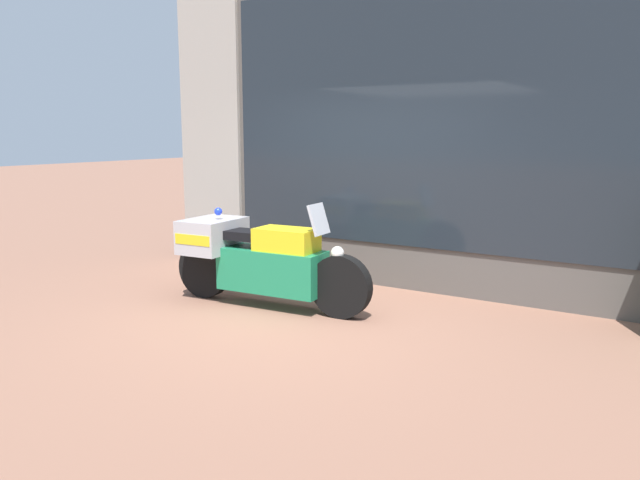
% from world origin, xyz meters
% --- Properties ---
extents(ground_plane, '(60.00, 60.00, 0.00)m').
position_xyz_m(ground_plane, '(0.00, 0.00, 0.00)').
color(ground_plane, '#8E604C').
extents(shop_building, '(6.53, 0.55, 4.10)m').
position_xyz_m(shop_building, '(-0.47, 2.00, 2.06)').
color(shop_building, '#56514C').
rests_on(shop_building, ground).
extents(window_display, '(5.01, 0.30, 1.85)m').
position_xyz_m(window_display, '(0.46, 2.03, 0.45)').
color(window_display, slate).
rests_on(window_display, ground).
extents(paramedic_motorcycle, '(2.45, 0.78, 1.18)m').
position_xyz_m(paramedic_motorcycle, '(-0.78, 0.28, 0.55)').
color(paramedic_motorcycle, black).
rests_on(paramedic_motorcycle, ground).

